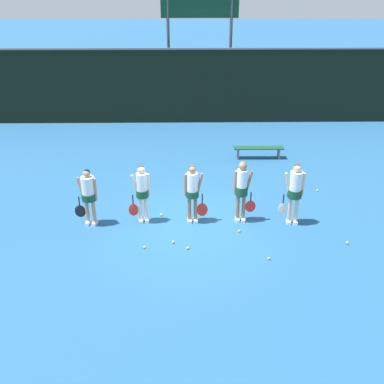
# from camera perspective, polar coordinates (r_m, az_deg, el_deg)

# --- Properties ---
(ground_plane) EXTENTS (140.00, 140.00, 0.00)m
(ground_plane) POSITION_cam_1_polar(r_m,az_deg,el_deg) (12.75, -0.25, -3.84)
(ground_plane) COLOR #235684
(fence_windscreen) EXTENTS (60.00, 0.08, 3.44)m
(fence_windscreen) POSITION_cam_1_polar(r_m,az_deg,el_deg) (21.33, -0.58, 13.30)
(fence_windscreen) COLOR black
(fence_windscreen) RESTS_ON ground_plane
(scoreboard) EXTENTS (3.56, 0.15, 5.82)m
(scoreboard) POSITION_cam_1_polar(r_m,az_deg,el_deg) (22.04, 0.98, 21.07)
(scoreboard) COLOR #515156
(scoreboard) RESTS_ON ground_plane
(bench_courtside) EXTENTS (1.90, 0.38, 0.43)m
(bench_courtside) POSITION_cam_1_polar(r_m,az_deg,el_deg) (17.35, 8.46, 5.45)
(bench_courtside) COLOR #19472D
(bench_courtside) RESTS_ON ground_plane
(player_0) EXTENTS (0.69, 0.41, 1.65)m
(player_0) POSITION_cam_1_polar(r_m,az_deg,el_deg) (12.53, -13.03, -0.07)
(player_0) COLOR tan
(player_0) RESTS_ON ground_plane
(player_1) EXTENTS (0.62, 0.35, 1.71)m
(player_1) POSITION_cam_1_polar(r_m,az_deg,el_deg) (12.40, -6.38, 0.34)
(player_1) COLOR beige
(player_1) RESTS_ON ground_plane
(player_2) EXTENTS (0.65, 0.36, 1.72)m
(player_2) POSITION_cam_1_polar(r_m,az_deg,el_deg) (12.32, 0.09, 0.34)
(player_2) COLOR #8C664C
(player_2) RESTS_ON ground_plane
(player_3) EXTENTS (0.63, 0.34, 1.80)m
(player_3) POSITION_cam_1_polar(r_m,az_deg,el_deg) (12.42, 6.36, 0.66)
(player_3) COLOR #8C664C
(player_3) RESTS_ON ground_plane
(player_4) EXTENTS (0.66, 0.39, 1.79)m
(player_4) POSITION_cam_1_polar(r_m,az_deg,el_deg) (12.54, 12.94, 0.39)
(player_4) COLOR beige
(player_4) RESTS_ON ground_plane
(tennis_ball_0) EXTENTS (0.07, 0.07, 0.07)m
(tennis_ball_0) POSITION_cam_1_polar(r_m,az_deg,el_deg) (12.32, 6.01, -4.93)
(tennis_ball_0) COLOR #CCE033
(tennis_ball_0) RESTS_ON ground_plane
(tennis_ball_1) EXTENTS (0.07, 0.07, 0.07)m
(tennis_ball_1) POSITION_cam_1_polar(r_m,az_deg,el_deg) (12.41, 19.11, -6.11)
(tennis_ball_1) COLOR #CCE033
(tennis_ball_1) RESTS_ON ground_plane
(tennis_ball_2) EXTENTS (0.07, 0.07, 0.07)m
(tennis_ball_2) POSITION_cam_1_polar(r_m,az_deg,el_deg) (11.53, -0.53, -7.11)
(tennis_ball_2) COLOR #CCE033
(tennis_ball_2) RESTS_ON ground_plane
(tennis_ball_3) EXTENTS (0.07, 0.07, 0.07)m
(tennis_ball_3) POSITION_cam_1_polar(r_m,az_deg,el_deg) (11.62, -6.07, -6.98)
(tennis_ball_3) COLOR #CCE033
(tennis_ball_3) RESTS_ON ground_plane
(tennis_ball_4) EXTENTS (0.07, 0.07, 0.07)m
(tennis_ball_4) POSITION_cam_1_polar(r_m,az_deg,el_deg) (13.08, -3.94, -2.92)
(tennis_ball_4) COLOR #CCE033
(tennis_ball_4) RESTS_ON ground_plane
(tennis_ball_5) EXTENTS (0.06, 0.06, 0.06)m
(tennis_ball_5) POSITION_cam_1_polar(r_m,az_deg,el_deg) (15.11, 15.64, 0.21)
(tennis_ball_5) COLOR #CCE033
(tennis_ball_5) RESTS_ON ground_plane
(tennis_ball_6) EXTENTS (0.07, 0.07, 0.07)m
(tennis_ball_6) POSITION_cam_1_polar(r_m,az_deg,el_deg) (11.78, -2.40, -6.36)
(tennis_ball_6) COLOR #CCE033
(tennis_ball_6) RESTS_ON ground_plane
(tennis_ball_7) EXTENTS (0.07, 0.07, 0.07)m
(tennis_ball_7) POSITION_cam_1_polar(r_m,az_deg,el_deg) (13.92, 11.59, -1.56)
(tennis_ball_7) COLOR #CCE033
(tennis_ball_7) RESTS_ON ground_plane
(tennis_ball_8) EXTENTS (0.07, 0.07, 0.07)m
(tennis_ball_8) POSITION_cam_1_polar(r_m,az_deg,el_deg) (11.29, 9.73, -8.31)
(tennis_ball_8) COLOR #CCE033
(tennis_ball_8) RESTS_ON ground_plane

